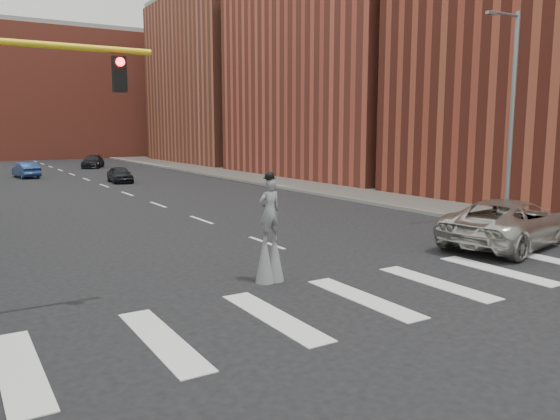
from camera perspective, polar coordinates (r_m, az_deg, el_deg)
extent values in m
plane|color=black|center=(13.94, 15.45, -9.13)|extent=(160.00, 160.00, 0.00)
cube|color=slate|center=(40.87, 1.84, 2.76)|extent=(5.00, 90.00, 0.18)
cube|color=#9E4231|center=(50.94, 8.05, 17.24)|extent=(16.00, 22.00, 24.00)
cube|color=#9B4D39|center=(70.83, -4.73, 13.16)|extent=(16.00, 22.00, 20.00)
cube|color=#9E4231|center=(88.57, -21.49, 11.02)|extent=(26.00, 14.00, 18.00)
cylinder|color=slate|center=(25.66, 23.05, 8.59)|extent=(0.20, 0.20, 9.00)
cylinder|color=slate|center=(25.44, 22.52, 18.39)|extent=(1.80, 0.12, 0.12)
cube|color=slate|center=(24.73, 21.22, 18.64)|extent=(0.50, 0.18, 0.12)
cylinder|color=gold|center=(12.21, -25.50, 15.47)|extent=(5.20, 0.14, 0.14)
cube|color=black|center=(12.51, -16.43, 13.44)|extent=(0.28, 0.18, 0.75)
cylinder|color=#FF0C0C|center=(12.44, -16.36, 14.63)|extent=(0.18, 0.06, 0.18)
cylinder|color=#362115|center=(15.01, -0.57, -5.36)|extent=(0.07, 0.07, 1.11)
cylinder|color=#362115|center=(14.85, -1.61, -5.52)|extent=(0.07, 0.07, 1.11)
cone|color=slate|center=(14.98, -0.57, -4.84)|extent=(0.52, 0.52, 1.39)
cone|color=slate|center=(14.81, -1.61, -5.00)|extent=(0.52, 0.52, 1.39)
imported|color=slate|center=(14.65, -1.10, -0.05)|extent=(0.65, 0.44, 1.73)
sphere|color=black|center=(14.55, -1.11, 3.55)|extent=(0.26, 0.26, 0.26)
cylinder|color=black|center=(14.55, -1.11, 3.35)|extent=(0.34, 0.34, 0.02)
cube|color=yellow|center=(14.71, -1.40, 1.85)|extent=(0.22, 0.05, 0.10)
imported|color=#B2B0A8|center=(20.99, 22.89, -1.24)|extent=(6.55, 3.99, 1.70)
imported|color=black|center=(44.57, -16.39, 3.59)|extent=(1.67, 3.77, 1.26)
imported|color=navy|center=(51.84, -25.02, 3.82)|extent=(1.98, 4.21, 1.33)
imported|color=black|center=(62.52, -18.96, 4.80)|extent=(3.50, 4.93, 1.33)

